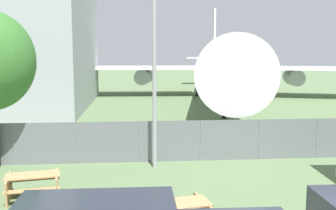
# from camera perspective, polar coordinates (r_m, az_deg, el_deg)

# --- Properties ---
(perimeter_fence) EXTENTS (56.07, 0.07, 1.73)m
(perimeter_fence) POSITION_cam_1_polar(r_m,az_deg,el_deg) (16.64, 4.79, -5.16)
(perimeter_fence) COLOR slate
(perimeter_fence) RESTS_ON ground
(airplane) EXTENTS (38.85, 47.01, 10.90)m
(airplane) POSITION_cam_1_polar(r_m,az_deg,el_deg) (40.54, 7.32, 5.98)
(airplane) COLOR white
(airplane) RESTS_ON ground
(picnic_bench_near_cabin) EXTENTS (1.86, 1.68, 0.76)m
(picnic_bench_near_cabin) POSITION_cam_1_polar(r_m,az_deg,el_deg) (13.18, -19.01, -10.72)
(picnic_bench_near_cabin) COLOR tan
(picnic_bench_near_cabin) RESTS_ON ground
(light_mast) EXTENTS (0.44, 0.44, 8.12)m
(light_mast) POSITION_cam_1_polar(r_m,az_deg,el_deg) (15.22, -2.01, 9.11)
(light_mast) COLOR #99999E
(light_mast) RESTS_ON ground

